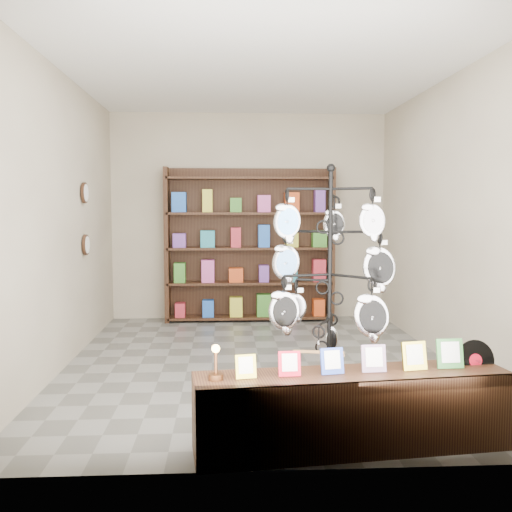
{
  "coord_description": "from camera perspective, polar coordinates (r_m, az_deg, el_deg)",
  "views": [
    {
      "loc": [
        -0.38,
        -5.89,
        1.62
      ],
      "look_at": [
        -0.1,
        -1.0,
        1.21
      ],
      "focal_mm": 40.0,
      "sensor_mm": 36.0,
      "label": 1
    }
  ],
  "objects": [
    {
      "name": "front_shelf",
      "position": [
        4.03,
        9.61,
        -14.97
      ],
      "size": [
        2.16,
        0.67,
        0.75
      ],
      "rotation": [
        0.0,
        0.0,
        0.11
      ],
      "color": "black",
      "rests_on": "ground"
    },
    {
      "name": "display_tree",
      "position": [
        4.28,
        7.39,
        -1.9
      ],
      "size": [
        1.03,
        1.01,
        1.95
      ],
      "rotation": [
        0.0,
        0.0,
        -0.29
      ],
      "color": "black",
      "rests_on": "ground"
    },
    {
      "name": "room_envelope",
      "position": [
        5.91,
        0.38,
        7.01
      ],
      "size": [
        5.0,
        5.0,
        5.0
      ],
      "color": "#BEB499",
      "rests_on": "ground"
    },
    {
      "name": "back_shelving",
      "position": [
        8.22,
        -0.64,
        0.65
      ],
      "size": [
        2.42,
        0.36,
        2.2
      ],
      "color": "black",
      "rests_on": "ground"
    },
    {
      "name": "wall_clocks",
      "position": [
        6.88,
        -16.7,
        3.57
      ],
      "size": [
        0.03,
        0.24,
        0.84
      ],
      "color": "black",
      "rests_on": "ground"
    },
    {
      "name": "ground",
      "position": [
        6.12,
        0.37,
        -10.57
      ],
      "size": [
        5.0,
        5.0,
        0.0
      ],
      "primitive_type": "plane",
      "color": "slate",
      "rests_on": "ground"
    }
  ]
}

